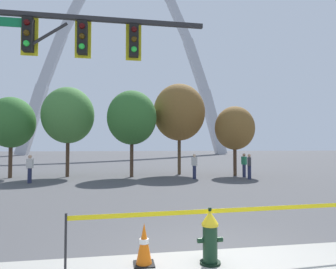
{
  "coord_description": "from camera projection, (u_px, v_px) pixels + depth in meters",
  "views": [
    {
      "loc": [
        -1.77,
        -5.35,
        2.08
      ],
      "look_at": [
        -0.05,
        5.0,
        2.5
      ],
      "focal_mm": 31.32,
      "sensor_mm": 36.0,
      "label": 1
    }
  ],
  "objects": [
    {
      "name": "traffic_cone_by_hydrant",
      "position": [
        144.0,
        244.0,
        5.13
      ],
      "size": [
        0.36,
        0.36,
        0.73
      ],
      "color": "black",
      "rests_on": "ground"
    },
    {
      "name": "tree_far_left",
      "position": [
        11.0,
        122.0,
        19.29
      ],
      "size": [
        3.05,
        3.05,
        5.33
      ],
      "color": "#473323",
      "rests_on": "ground"
    },
    {
      "name": "tree_left_mid",
      "position": [
        68.0,
        115.0,
        20.04
      ],
      "size": [
        3.5,
        3.5,
        6.13
      ],
      "color": "#473323",
      "rests_on": "ground"
    },
    {
      "name": "fire_hydrant",
      "position": [
        210.0,
        237.0,
        5.18
      ],
      "size": [
        0.46,
        0.48,
        0.99
      ],
      "color": "black",
      "rests_on": "ground"
    },
    {
      "name": "tree_right_mid",
      "position": [
        235.0,
        128.0,
        20.84
      ],
      "size": [
        2.81,
        2.81,
        4.92
      ],
      "color": "#473323",
      "rests_on": "ground"
    },
    {
      "name": "pedestrian_walking_left",
      "position": [
        244.0,
        165.0,
        19.76
      ],
      "size": [
        0.3,
        0.39,
        1.59
      ],
      "color": "#232847",
      "rests_on": "ground"
    },
    {
      "name": "pedestrian_standing_center",
      "position": [
        194.0,
        166.0,
        18.59
      ],
      "size": [
        0.39,
        0.37,
        1.59
      ],
      "color": "#232847",
      "rests_on": "ground"
    },
    {
      "name": "monument_arch",
      "position": [
        127.0,
        67.0,
        72.28
      ],
      "size": [
        50.7,
        2.45,
        49.52
      ],
      "color": "#B2B5BC",
      "rests_on": "ground"
    },
    {
      "name": "caution_tape_barrier",
      "position": [
        219.0,
        223.0,
        5.38
      ],
      "size": [
        5.41,
        0.31,
        0.97
      ],
      "color": "#232326",
      "rests_on": "ground"
    },
    {
      "name": "pedestrian_walking_right",
      "position": [
        249.0,
        166.0,
        18.39
      ],
      "size": [
        0.35,
        0.39,
        1.59
      ],
      "color": "#232847",
      "rests_on": "ground"
    },
    {
      "name": "traffic_signal_gantry",
      "position": [
        41.0,
        64.0,
        7.81
      ],
      "size": [
        6.42,
        0.44,
        6.0
      ],
      "color": "#232326",
      "rests_on": "ground"
    },
    {
      "name": "pedestrian_near_trees",
      "position": [
        30.0,
        169.0,
        16.48
      ],
      "size": [
        0.38,
        0.27,
        1.59
      ],
      "color": "#232847",
      "rests_on": "ground"
    },
    {
      "name": "tree_center_left",
      "position": [
        132.0,
        118.0,
        19.96
      ],
      "size": [
        3.36,
        3.36,
        5.88
      ],
      "color": "#473323",
      "rests_on": "ground"
    },
    {
      "name": "tree_center_right",
      "position": [
        179.0,
        112.0,
        21.8
      ],
      "size": [
        3.84,
        3.84,
        6.73
      ],
      "color": "brown",
      "rests_on": "ground"
    },
    {
      "name": "ground_plane",
      "position": [
        215.0,
        257.0,
        5.48
      ],
      "size": [
        240.0,
        240.0,
        0.0
      ],
      "primitive_type": "plane",
      "color": "#474749"
    }
  ]
}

